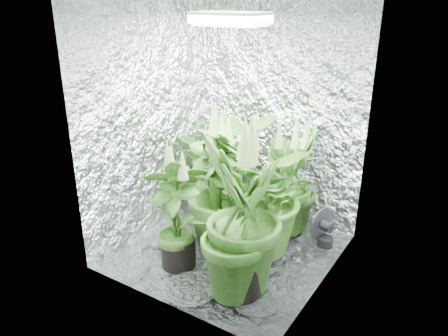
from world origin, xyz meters
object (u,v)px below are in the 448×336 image
grow_lamp (230,19)px  plant_a (216,160)px  plant_d (222,190)px  plant_b (216,187)px  plant_f (177,213)px  plant_g (241,221)px  circulation_fan (323,230)px  plant_e (255,194)px  plant_c (291,182)px

grow_lamp → plant_a: (-0.55, 0.64, -1.33)m
plant_a → plant_d: (0.48, -0.63, 0.04)m
plant_a → plant_b: (0.30, -0.46, -0.04)m
plant_f → plant_a: bearing=107.8°
plant_a → plant_g: (0.92, -1.09, 0.10)m
plant_a → circulation_fan: plant_a is taller
plant_b → plant_e: bearing=-15.0°
grow_lamp → circulation_fan: 1.87m
plant_a → plant_d: plant_d is taller
grow_lamp → plant_c: bearing=63.9°
grow_lamp → plant_d: size_ratio=0.43×
plant_b → plant_e: size_ratio=0.83×
plant_c → plant_e: 0.50m
plant_a → plant_d: 0.79m
plant_b → plant_e: (0.45, -0.12, 0.09)m
plant_d → plant_f: 0.43m
grow_lamp → plant_f: (-0.22, -0.39, -1.37)m
plant_c → plant_e: (-0.08, -0.49, 0.06)m
plant_g → plant_b: bearing=134.5°
grow_lamp → plant_g: 1.36m
plant_g → circulation_fan: size_ratio=3.87×
grow_lamp → plant_e: bearing=18.6°
plant_c → plant_d: plant_d is taller
grow_lamp → plant_d: grow_lamp is taller
plant_e → plant_g: 0.55m
plant_c → plant_f: bearing=-117.8°
plant_d → plant_g: (0.44, -0.46, 0.06)m
plant_d → plant_e: size_ratio=0.97×
circulation_fan → plant_c: bearing=-171.2°
plant_a → plant_g: plant_g is taller
plant_d → circulation_fan: (0.69, 0.50, -0.39)m
grow_lamp → circulation_fan: grow_lamp is taller
plant_g → circulation_fan: plant_g is taller
plant_e → plant_f: bearing=-132.7°
plant_d → plant_f: bearing=-110.6°
plant_f → plant_c: bearing=62.2°
plant_f → grow_lamp: bearing=60.0°
grow_lamp → plant_g: size_ratio=0.39×
plant_a → plant_d: bearing=-52.9°
plant_d → plant_e: bearing=11.9°
plant_a → plant_e: plant_e is taller
plant_c → circulation_fan: (0.34, -0.04, -0.34)m
plant_d → circulation_fan: bearing=36.1°
grow_lamp → plant_f: 1.44m
grow_lamp → plant_b: bearing=144.1°
plant_c → plant_f: 1.07m
plant_e → circulation_fan: size_ratio=3.60×
grow_lamp → plant_f: grow_lamp is taller
plant_e → plant_b: bearing=165.0°
plant_a → plant_g: bearing=-49.8°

